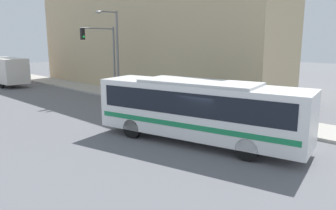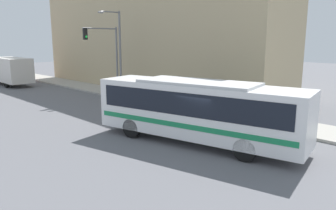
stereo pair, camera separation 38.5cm
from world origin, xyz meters
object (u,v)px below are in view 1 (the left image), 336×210
traffic_light_pole (104,50)px  parking_meter (142,89)px  fire_hydrant (203,106)px  pedestrian_mid_block (215,97)px  delivery_truck (4,70)px  pedestrian_near_corner (207,97)px  city_bus (199,107)px  street_lamp (115,47)px

traffic_light_pole → parking_meter: 4.85m
fire_hydrant → pedestrian_mid_block: size_ratio=0.51×
pedestrian_mid_block → delivery_truck: bearing=102.7°
fire_hydrant → pedestrian_near_corner: 1.27m
traffic_light_pole → pedestrian_mid_block: 10.43m
pedestrian_near_corner → traffic_light_pole: bearing=102.0°
delivery_truck → traffic_light_pole: bearing=-78.6°
parking_meter → pedestrian_mid_block: size_ratio=0.88×
city_bus → fire_hydrant: city_bus is taller
delivery_truck → parking_meter: delivery_truck is taller
delivery_truck → traffic_light_pole: (2.93, -14.55, 2.48)m
fire_hydrant → traffic_light_pole: (-0.91, 9.85, 3.56)m
traffic_light_pole → parking_meter: traffic_light_pole is taller
street_lamp → pedestrian_mid_block: (1.64, -9.24, -3.39)m
fire_hydrant → pedestrian_mid_block: (1.62, 0.24, 0.39)m
city_bus → parking_meter: (5.00, 9.74, -0.69)m
street_lamp → pedestrian_near_corner: 9.62m
street_lamp → fire_hydrant: bearing=-89.9°
fire_hydrant → parking_meter: parking_meter is taller
fire_hydrant → pedestrian_mid_block: pedestrian_mid_block is taller
delivery_truck → fire_hydrant: delivery_truck is taller
pedestrian_near_corner → street_lamp: bearing=96.9°
delivery_truck → fire_hydrant: 24.72m
delivery_truck → pedestrian_near_corner: bearing=-78.4°
traffic_light_pole → pedestrian_near_corner: size_ratio=3.56×
pedestrian_near_corner → pedestrian_mid_block: 0.62m
city_bus → delivery_truck: size_ratio=1.25×
delivery_truck → traffic_light_pole: traffic_light_pole is taller
city_bus → pedestrian_near_corner: city_bus is taller
city_bus → parking_meter: 10.97m
delivery_truck → pedestrian_near_corner: size_ratio=5.20×
delivery_truck → parking_meter: size_ratio=6.19×
delivery_truck → traffic_light_pole: 15.05m
pedestrian_near_corner → pedestrian_mid_block: bearing=-27.4°
city_bus → parking_meter: size_ratio=7.77×
delivery_truck → parking_meter: (3.84, -18.22, -0.56)m
delivery_truck → traffic_light_pole: size_ratio=1.46×
city_bus → street_lamp: 14.19m
delivery_truck → street_lamp: (3.82, -14.92, 2.70)m
fire_hydrant → traffic_light_pole: bearing=95.3°
parking_meter → pedestrian_near_corner: pedestrian_near_corner is taller
street_lamp → pedestrian_near_corner: size_ratio=4.35×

